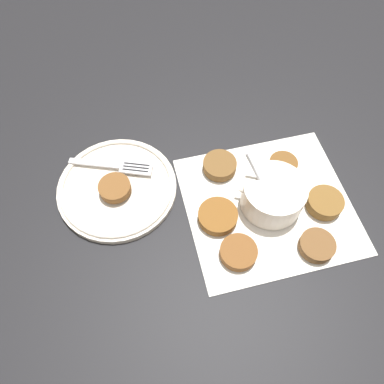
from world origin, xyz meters
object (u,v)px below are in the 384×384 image
object	(u,v)px
serving_plate	(117,187)
fritter_on_plate	(115,188)
fork	(120,166)
sauce_bowl	(272,196)

from	to	relation	value
serving_plate	fritter_on_plate	size ratio (longest dim) A/B	3.79
fork	fritter_on_plate	bearing A→B (deg)	84.88
serving_plate	fritter_on_plate	bearing A→B (deg)	87.95
sauce_bowl	fork	distance (m)	0.30
fork	sauce_bowl	bearing A→B (deg)	163.85
sauce_bowl	serving_plate	xyz separation A→B (m)	(0.29, -0.04, -0.02)
fritter_on_plate	fork	world-z (taller)	fritter_on_plate
sauce_bowl	fritter_on_plate	world-z (taller)	sauce_bowl
sauce_bowl	fork	bearing A→B (deg)	-16.15
fritter_on_plate	serving_plate	bearing A→B (deg)	-92.05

